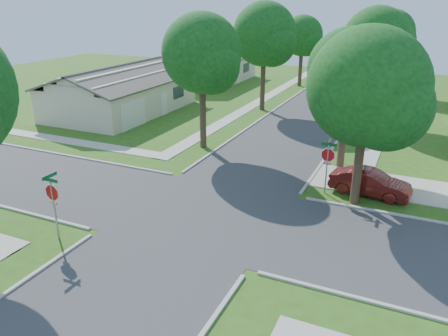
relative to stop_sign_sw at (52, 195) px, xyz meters
name	(u,v)px	position (x,y,z in m)	size (l,w,h in m)	color
ground	(206,213)	(4.70, 4.70, -2.03)	(100.00, 100.00, 0.00)	#334E15
road_ns	(206,213)	(4.70, 4.70, -2.03)	(7.00, 100.00, 0.02)	#333335
sidewalk_ne	(389,109)	(10.80, 30.70, -2.01)	(1.20, 40.00, 0.04)	#9E9B91
sidewalk_nw	(266,98)	(-1.40, 30.70, -2.01)	(1.20, 40.00, 0.04)	#9E9B91
driveway	(392,186)	(12.60, 11.80, -2.01)	(8.80, 3.60, 0.05)	#9E9B91
stop_sign_sw	(52,195)	(0.00, 0.00, 0.00)	(1.05, 0.80, 2.98)	gray
stop_sign_ne	(328,157)	(9.40, 9.40, 0.00)	(1.05, 0.80, 2.98)	gray
tree_e_near	(350,74)	(9.45, 13.71, 3.61)	(4.97, 4.80, 8.28)	#38281C
tree_e_mid	(376,44)	(9.46, 25.71, 4.22)	(5.59, 5.40, 9.21)	#38281C
tree_e_far	(391,36)	(9.45, 38.71, 3.95)	(5.17, 5.00, 8.72)	#38281C
tree_w_near	(203,57)	(0.06, 13.71, 4.08)	(5.38, 5.20, 8.97)	#38281C
tree_w_mid	(265,37)	(0.06, 25.71, 4.46)	(5.80, 5.60, 9.56)	#38281C
tree_w_far	(303,38)	(0.05, 38.71, 3.48)	(4.76, 4.60, 8.04)	#38281C
tree_ne_corner	(368,93)	(11.06, 8.91, 3.56)	(5.80, 5.60, 8.66)	#38281C
house_nw_near	(122,95)	(-11.29, 19.70, -0.51)	(8.42, 13.60, 4.23)	beige
house_nw_far	(206,69)	(-11.29, 36.70, -0.51)	(8.42, 13.60, 4.23)	beige
car_driveway	(370,183)	(11.56, 10.20, -1.36)	(1.43, 4.09, 1.35)	#561411
car_curb_east	(337,104)	(6.43, 28.00, -1.34)	(1.63, 4.06, 1.38)	black
car_curb_west	(345,71)	(3.50, 49.21, -1.45)	(1.61, 3.97, 1.15)	black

